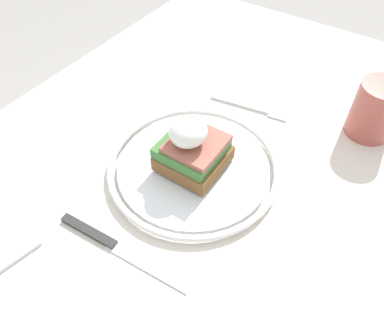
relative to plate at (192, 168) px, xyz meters
The scene contains 6 objects.
dining_table 0.13m from the plate, 104.96° to the right, with size 1.10×0.71×0.77m.
plate is the anchor object (origin of this frame).
sandwich 0.04m from the plate, 60.14° to the right, with size 0.09×0.09×0.09m.
fork 0.18m from the plate, behind, with size 0.04×0.15×0.00m.
knife 0.16m from the plate, ahead, with size 0.03×0.20×0.01m.
cup 0.31m from the plate, 140.50° to the left, with size 0.07×0.07×0.09m.
Camera 1 is at (0.31, 0.22, 1.21)m, focal length 35.00 mm.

